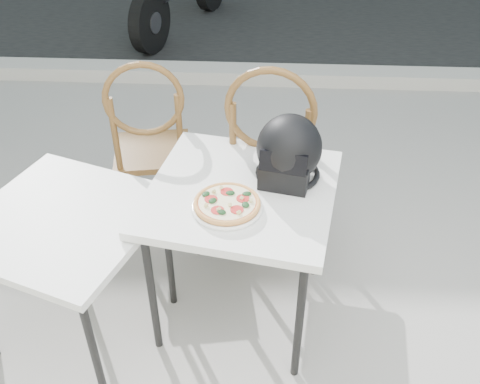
# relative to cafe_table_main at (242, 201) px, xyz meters

# --- Properties ---
(ground) EXTENTS (80.00, 80.00, 0.00)m
(ground) POSITION_rel_cafe_table_main_xyz_m (0.47, -0.32, -0.68)
(ground) COLOR #999591
(ground) RESTS_ON ground
(curb) EXTENTS (30.00, 0.25, 0.12)m
(curb) POSITION_rel_cafe_table_main_xyz_m (0.47, 2.68, -0.62)
(curb) COLOR #ADA9A2
(curb) RESTS_ON ground
(cafe_table_main) EXTENTS (0.92, 0.92, 0.75)m
(cafe_table_main) POSITION_rel_cafe_table_main_xyz_m (0.00, 0.00, 0.00)
(cafe_table_main) COLOR white
(cafe_table_main) RESTS_ON ground
(plate) EXTENTS (0.37, 0.37, 0.02)m
(plate) POSITION_rel_cafe_table_main_xyz_m (-0.05, -0.14, 0.08)
(plate) COLOR white
(plate) RESTS_ON cafe_table_main
(pizza) EXTENTS (0.32, 0.32, 0.03)m
(pizza) POSITION_rel_cafe_table_main_xyz_m (-0.05, -0.14, 0.10)
(pizza) COLOR #E09952
(pizza) RESTS_ON plate
(helmet) EXTENTS (0.34, 0.35, 0.29)m
(helmet) POSITION_rel_cafe_table_main_xyz_m (0.20, 0.10, 0.20)
(helmet) COLOR black
(helmet) RESTS_ON cafe_table_main
(cafe_chair_main) EXTENTS (0.50, 0.50, 1.16)m
(cafe_chair_main) POSITION_rel_cafe_table_main_xyz_m (0.13, 0.45, -0.04)
(cafe_chair_main) COLOR brown
(cafe_chair_main) RESTS_ON ground
(cafe_table_side) EXTENTS (0.95, 0.95, 0.70)m
(cafe_table_side) POSITION_rel_cafe_table_main_xyz_m (-0.74, -0.17, -0.04)
(cafe_table_side) COLOR white
(cafe_table_side) RESTS_ON ground
(cafe_chair_side) EXTENTS (0.48, 0.48, 1.09)m
(cafe_chair_side) POSITION_rel_cafe_table_main_xyz_m (-0.53, 0.63, -0.08)
(cafe_chair_side) COLOR brown
(cafe_chair_side) RESTS_ON ground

